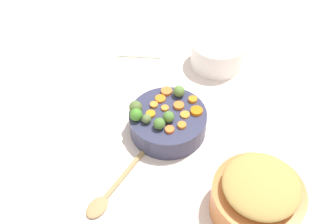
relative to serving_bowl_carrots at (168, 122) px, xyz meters
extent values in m
cube|color=silver|center=(0.03, 0.03, -0.05)|extent=(2.40, 2.40, 0.02)
cylinder|color=#333551|center=(0.00, 0.00, 0.00)|extent=(0.25, 0.25, 0.08)
cylinder|color=#CB7339|center=(-0.37, 0.10, 0.01)|extent=(0.25, 0.25, 0.10)
ellipsoid|color=tan|center=(-0.37, 0.10, 0.09)|extent=(0.20, 0.20, 0.05)
cylinder|color=orange|center=(-0.05, -0.03, 0.04)|extent=(0.04, 0.04, 0.01)
cylinder|color=orange|center=(-0.07, -0.06, 0.04)|extent=(0.05, 0.05, 0.01)
cylinder|color=orange|center=(-0.04, 0.05, 0.04)|extent=(0.04, 0.04, 0.01)
cylinder|color=orange|center=(0.04, 0.04, 0.04)|extent=(0.04, 0.04, 0.01)
cylinder|color=orange|center=(-0.06, 0.02, 0.04)|extent=(0.04, 0.04, 0.01)
cylinder|color=orange|center=(0.06, 0.00, 0.04)|extent=(0.03, 0.03, 0.01)
cylinder|color=orange|center=(-0.01, -0.05, 0.04)|extent=(0.04, 0.04, 0.01)
cylinder|color=orange|center=(0.06, -0.08, 0.04)|extent=(0.05, 0.05, 0.01)
cylinder|color=orange|center=(0.06, -0.04, 0.04)|extent=(0.05, 0.05, 0.01)
cylinder|color=orange|center=(0.02, -0.01, 0.04)|extent=(0.03, 0.03, 0.01)
cylinder|color=orange|center=(-0.03, -0.10, 0.04)|extent=(0.04, 0.04, 0.01)
sphere|color=#5B7F39|center=(0.02, -0.09, 0.06)|extent=(0.04, 0.04, 0.04)
sphere|color=#596D34|center=(0.09, 0.05, 0.06)|extent=(0.04, 0.04, 0.04)
sphere|color=#4C7A31|center=(-0.01, 0.06, 0.06)|extent=(0.04, 0.04, 0.04)
sphere|color=#5E733E|center=(0.03, 0.07, 0.05)|extent=(0.03, 0.03, 0.03)
sphere|color=#4F7C33|center=(-0.02, 0.02, 0.06)|extent=(0.04, 0.04, 0.04)
sphere|color=#438629|center=(0.07, 0.08, 0.06)|extent=(0.04, 0.04, 0.04)
cube|color=#A68657|center=(0.00, 0.19, -0.03)|extent=(0.03, 0.28, 0.01)
ellipsoid|color=#A68657|center=(-0.01, 0.35, -0.03)|extent=(0.06, 0.08, 0.01)
cylinder|color=white|center=(0.05, -0.39, 0.01)|extent=(0.21, 0.21, 0.11)
cube|color=beige|center=(0.35, -0.29, -0.04)|extent=(0.22, 0.20, 0.01)
camera|label=1|loc=(-0.47, 0.65, 0.92)|focal=39.88mm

